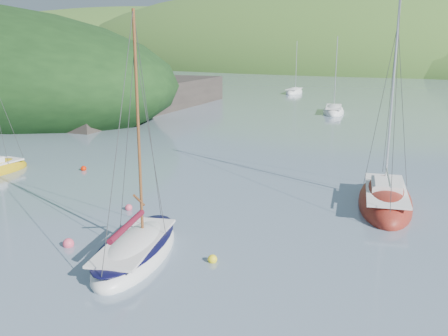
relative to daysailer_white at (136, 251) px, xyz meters
The scene contains 6 objects.
ground 1.68m from the daysailer_white, behind, with size 700.00×700.00×0.00m, color slate.
daysailer_white is the anchor object (origin of this frame).
sloop_red 13.87m from the daysailer_white, 60.39° to the left, with size 5.01×8.48×11.87m.
distant_sloop_a 46.18m from the daysailer_white, 100.17° to the left, with size 4.63×7.50×10.10m.
distant_sloop_c 69.74m from the daysailer_white, 109.00° to the left, with size 3.47×7.02×9.59m.
mooring_buoys 4.89m from the daysailer_white, 83.96° to the left, with size 25.05×11.53×0.48m.
Camera 1 is at (14.70, -14.09, 8.46)m, focal length 40.00 mm.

